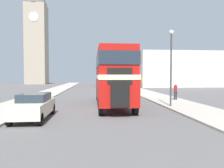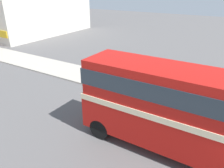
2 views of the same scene
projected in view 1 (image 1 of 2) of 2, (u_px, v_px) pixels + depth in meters
The scene contains 9 objects.
ground_plane at pixel (101, 112), 14.84m from camera, with size 120.00×120.00×0.00m, color #565454.
sidewalk_right at pixel (196, 110), 15.42m from camera, with size 3.50×120.00×0.12m.
double_decker_bus at pixel (112, 74), 18.00m from camera, with size 2.49×10.83×4.38m.
bus_distant at pixel (102, 75), 51.32m from camera, with size 2.54×9.90×4.35m.
car_parked_near at pixel (34, 106), 12.44m from camera, with size 1.68×4.24×1.46m.
pedestrian_walking at pixel (176, 90), 21.39m from camera, with size 0.32×0.32×1.60m.
street_lamp at pixel (171, 56), 16.77m from camera, with size 0.36×0.36×5.86m.
church_tower at pixel (36, 26), 64.08m from camera, with size 6.09×6.09×33.44m.
shop_building_block at pixel (177, 70), 49.70m from camera, with size 18.18×9.36×7.74m.
Camera 1 is at (-0.53, -14.77, 2.48)m, focal length 35.00 mm.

